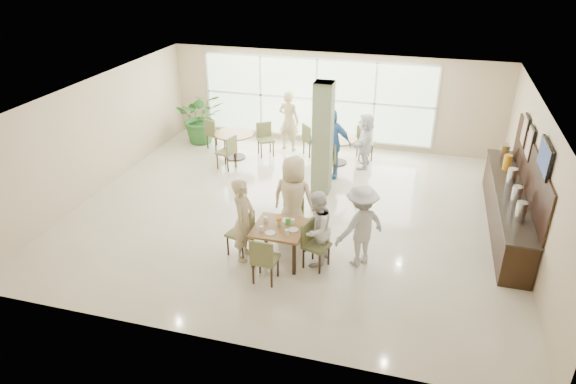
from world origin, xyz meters
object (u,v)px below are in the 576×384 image
(round_table_right, at_px, (337,144))
(buffet_counter, at_px, (508,205))
(potted_plant, at_px, (201,117))
(adult_a, at_px, (331,144))
(round_table_left, at_px, (234,139))
(adult_b, at_px, (365,141))
(teen_standing, at_px, (361,226))
(adult_standing, at_px, (289,121))
(teen_left, at_px, (243,220))
(main_table, at_px, (279,231))
(teen_right, at_px, (316,229))
(teen_far, at_px, (293,199))

(round_table_right, xyz_separation_m, buffet_counter, (4.26, -2.58, -0.02))
(potted_plant, relative_size, adult_a, 0.86)
(adult_a, bearing_deg, round_table_left, 169.46)
(round_table_left, relative_size, adult_b, 0.72)
(teen_standing, distance_m, adult_standing, 6.17)
(teen_left, distance_m, adult_b, 5.41)
(main_table, xyz_separation_m, adult_b, (0.96, 5.05, 0.11))
(teen_standing, height_order, adult_b, teen_standing)
(round_table_right, relative_size, teen_left, 0.65)
(teen_standing, distance_m, adult_a, 4.10)
(potted_plant, xyz_separation_m, teen_right, (4.87, -5.54, -0.03))
(main_table, relative_size, adult_b, 0.63)
(potted_plant, relative_size, teen_standing, 0.95)
(adult_b, bearing_deg, buffet_counter, 55.76)
(main_table, distance_m, round_table_left, 5.44)
(round_table_right, distance_m, adult_standing, 1.73)
(adult_b, bearing_deg, round_table_right, -92.46)
(round_table_left, distance_m, adult_standing, 1.72)
(teen_left, xyz_separation_m, adult_standing, (-0.70, 5.83, 0.05))
(teen_left, xyz_separation_m, teen_right, (1.41, 0.19, -0.09))
(teen_right, height_order, teen_standing, teen_standing)
(potted_plant, distance_m, adult_b, 5.15)
(teen_standing, bearing_deg, adult_a, -116.45)
(teen_right, bearing_deg, teen_left, -72.38)
(round_table_right, height_order, buffet_counter, buffet_counter)
(round_table_left, bearing_deg, adult_b, 5.44)
(round_table_right, bearing_deg, buffet_counter, -31.15)
(round_table_left, relative_size, teen_right, 0.72)
(round_table_right, xyz_separation_m, teen_far, (-0.13, -4.26, 0.36))
(round_table_left, relative_size, round_table_right, 1.00)
(adult_a, relative_size, adult_standing, 1.03)
(round_table_left, xyz_separation_m, teen_left, (2.03, -4.80, 0.28))
(adult_a, bearing_deg, buffet_counter, -21.23)
(buffet_counter, distance_m, potted_plant, 9.15)
(main_table, height_order, round_table_left, same)
(teen_right, bearing_deg, potted_plant, -128.61)
(main_table, bearing_deg, adult_b, 79.20)
(teen_standing, xyz_separation_m, adult_b, (-0.57, 4.75, -0.07))
(round_table_right, distance_m, adult_a, 1.00)
(teen_left, height_order, teen_far, teen_far)
(teen_right, bearing_deg, teen_far, -129.15)
(teen_standing, height_order, adult_a, adult_a)
(adult_a, height_order, adult_b, adult_a)
(round_table_right, relative_size, potted_plant, 0.69)
(potted_plant, xyz_separation_m, adult_standing, (2.76, 0.10, 0.10))
(buffet_counter, bearing_deg, round_table_left, 163.19)
(teen_standing, bearing_deg, main_table, -34.65)
(round_table_left, xyz_separation_m, adult_a, (2.90, -0.53, 0.36))
(teen_far, bearing_deg, teen_standing, 166.92)
(round_table_left, bearing_deg, round_table_right, 7.98)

